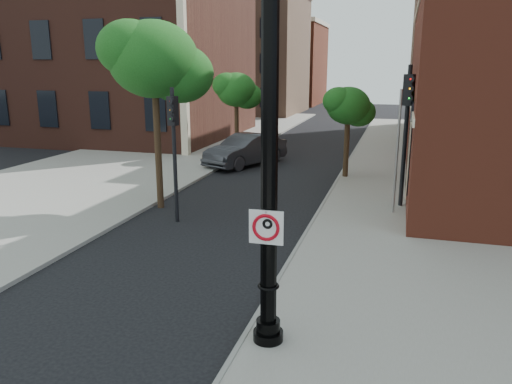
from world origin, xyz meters
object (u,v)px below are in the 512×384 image
(no_parking_sign, at_px, (266,227))
(traffic_signal_right, at_px, (407,114))
(parked_car, at_px, (246,150))
(lamppost, at_px, (269,186))
(traffic_signal_left, at_px, (174,133))

(no_parking_sign, height_order, traffic_signal_right, traffic_signal_right)
(parked_car, bearing_deg, traffic_signal_right, -14.24)
(lamppost, relative_size, no_parking_sign, 10.90)
(no_parking_sign, bearing_deg, lamppost, 88.16)
(traffic_signal_left, height_order, traffic_signal_right, traffic_signal_right)
(lamppost, distance_m, parked_car, 17.44)
(traffic_signal_left, distance_m, traffic_signal_right, 8.10)
(parked_car, bearing_deg, lamppost, -47.41)
(lamppost, height_order, parked_car, lamppost)
(lamppost, distance_m, traffic_signal_left, 8.14)
(lamppost, xyz_separation_m, no_parking_sign, (-0.00, -0.17, -0.70))
(lamppost, xyz_separation_m, traffic_signal_right, (2.29, 10.22, 0.36))
(no_parking_sign, distance_m, traffic_signal_right, 10.70)
(lamppost, relative_size, parked_car, 1.36)
(traffic_signal_right, bearing_deg, lamppost, -81.11)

